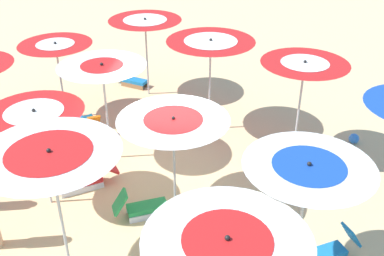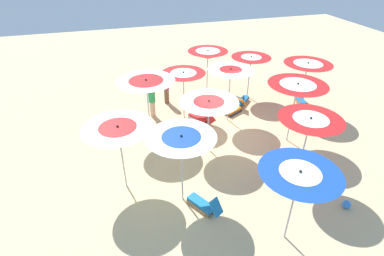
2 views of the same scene
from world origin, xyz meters
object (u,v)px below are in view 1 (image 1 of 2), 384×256
object	(u,v)px
lounger_5	(131,79)
lounger_2	(85,180)
beach_umbrella_2	(211,49)
lounger_3	(142,207)
beach_umbrella_1	(304,70)
lounger_1	(81,121)
beach_umbrella_4	(308,175)
beach_umbrella_6	(102,73)
beach_umbrella_9	(51,164)
beach_umbrella_3	(145,25)
lounger_4	(98,136)
beach_umbrella_5	(173,126)
beach_umbrella_7	(56,50)
beach_ball	(354,139)
beach_umbrella_10	(35,120)
beach_umbrella_8	(227,250)
lounger_0	(327,252)

from	to	relation	value
lounger_5	lounger_2	bearing A→B (deg)	-67.94
beach_umbrella_2	lounger_3	distance (m)	4.34
beach_umbrella_1	lounger_1	size ratio (longest dim) A/B	2.19
beach_umbrella_4	lounger_1	size ratio (longest dim) A/B	2.15
beach_umbrella_4	lounger_1	world-z (taller)	beach_umbrella_4
beach_umbrella_2	beach_umbrella_6	size ratio (longest dim) A/B	1.02
beach_umbrella_9	beach_umbrella_3	bearing A→B (deg)	1.55
beach_umbrella_6	lounger_3	distance (m)	3.08
lounger_4	lounger_5	size ratio (longest dim) A/B	0.98
beach_umbrella_5	beach_umbrella_9	bearing A→B (deg)	142.24
beach_umbrella_3	beach_umbrella_5	distance (m)	5.50
beach_umbrella_7	beach_ball	distance (m)	8.07
lounger_3	beach_umbrella_2	bearing A→B (deg)	50.07
beach_umbrella_2	lounger_3	xyz separation A→B (m)	(-3.70, 0.96, -2.06)
beach_umbrella_10	lounger_3	bearing A→B (deg)	-94.04
beach_umbrella_8	lounger_3	size ratio (longest dim) A/B	2.08
beach_umbrella_1	beach_umbrella_3	distance (m)	5.15
lounger_3	lounger_4	distance (m)	3.11
beach_umbrella_1	beach_umbrella_7	distance (m)	6.39
beach_umbrella_1	lounger_0	size ratio (longest dim) A/B	2.04
beach_umbrella_3	beach_umbrella_6	xyz separation A→B (m)	(-3.62, 0.13, 0.03)
beach_umbrella_8	lounger_5	world-z (taller)	beach_umbrella_8
lounger_1	beach_ball	size ratio (longest dim) A/B	4.30
beach_umbrella_9	lounger_1	bearing A→B (deg)	17.49
lounger_2	lounger_3	size ratio (longest dim) A/B	1.14
beach_umbrella_1	lounger_3	bearing A→B (deg)	130.88
beach_umbrella_4	lounger_5	distance (m)	8.97
beach_umbrella_6	beach_umbrella_7	bearing A→B (deg)	45.14
beach_umbrella_1	lounger_0	world-z (taller)	beach_umbrella_1
lounger_1	lounger_4	bearing A→B (deg)	178.09
beach_umbrella_9	beach_ball	world-z (taller)	beach_umbrella_9
beach_umbrella_5	beach_umbrella_7	bearing A→B (deg)	47.23
beach_umbrella_5	lounger_5	xyz separation A→B (m)	(5.73, 2.41, -1.71)
beach_umbrella_9	lounger_3	size ratio (longest dim) A/B	2.23
lounger_1	beach_umbrella_8	bearing A→B (deg)	168.93
beach_umbrella_7	lounger_1	bearing A→B (deg)	-130.52
beach_umbrella_7	beach_umbrella_9	bearing A→B (deg)	-157.98
lounger_3	beach_umbrella_7	bearing A→B (deg)	103.85
beach_umbrella_6	lounger_3	world-z (taller)	beach_umbrella_6
beach_umbrella_1	lounger_5	distance (m)	6.34
beach_umbrella_8	beach_ball	world-z (taller)	beach_umbrella_8
lounger_3	beach_ball	size ratio (longest dim) A/B	4.36
beach_umbrella_3	beach_umbrella_8	size ratio (longest dim) A/B	1.01
beach_umbrella_10	lounger_3	xyz separation A→B (m)	(-0.14, -2.02, -1.78)
beach_umbrella_4	beach_umbrella_10	size ratio (longest dim) A/B	1.09
beach_umbrella_8	lounger_0	bearing A→B (deg)	-38.56
beach_umbrella_10	lounger_3	distance (m)	2.70
beach_umbrella_5	lounger_0	size ratio (longest dim) A/B	1.77
lounger_1	lounger_2	bearing A→B (deg)	155.50
beach_umbrella_8	beach_umbrella_4	bearing A→B (deg)	-33.44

